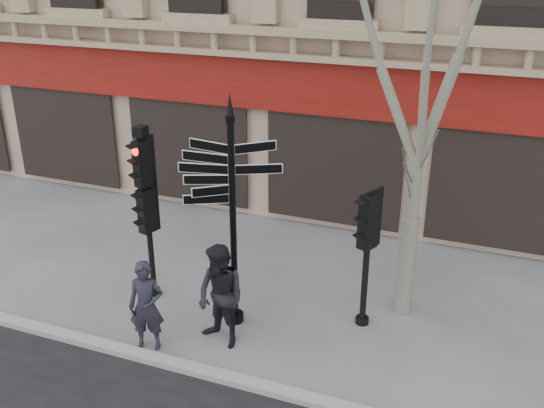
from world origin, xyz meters
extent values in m
plane|color=#5A595E|center=(0.00, 0.00, 0.00)|extent=(80.00, 80.00, 0.00)
cube|color=gray|center=(0.00, -1.40, 0.06)|extent=(80.00, 0.25, 0.12)
cube|color=#5E1309|center=(0.00, 4.88, 3.60)|extent=(28.00, 0.25, 1.30)
cube|color=#897459|center=(0.00, 4.65, 4.57)|extent=(28.00, 0.35, 0.74)
cylinder|color=black|center=(-0.58, 0.26, 1.97)|extent=(0.12, 0.12, 3.94)
cylinder|color=black|center=(-0.58, 0.26, 0.09)|extent=(0.31, 0.31, 0.18)
cone|color=black|center=(-0.58, 0.26, 4.25)|extent=(0.13, 0.13, 0.39)
cylinder|color=black|center=(-2.55, 0.53, 1.65)|extent=(0.11, 0.11, 3.30)
cylinder|color=black|center=(-2.55, 0.53, 0.07)|extent=(0.25, 0.25, 0.13)
cube|color=black|center=(-2.55, 0.53, 1.91)|extent=(0.46, 0.38, 0.90)
cube|color=black|center=(-2.55, 0.53, 2.88)|extent=(0.46, 0.38, 0.90)
sphere|color=#FF0C05|center=(-2.55, 0.53, 3.12)|extent=(0.19, 0.19, 0.19)
cube|color=black|center=(-2.55, 0.53, 3.50)|extent=(0.27, 0.31, 0.19)
cylinder|color=black|center=(1.71, 1.05, 1.33)|extent=(0.13, 0.13, 2.67)
cylinder|color=black|center=(1.71, 1.05, 0.07)|extent=(0.28, 0.28, 0.15)
cube|color=black|center=(1.71, 1.05, 2.16)|extent=(0.54, 0.48, 1.01)
cylinder|color=gray|center=(2.35, 1.73, 1.01)|extent=(0.33, 0.33, 2.03)
cylinder|color=gray|center=(2.35, 1.73, 2.58)|extent=(0.26, 0.26, 1.29)
imported|color=black|center=(-1.69, -1.05, 0.85)|extent=(0.72, 0.59, 1.71)
imported|color=black|center=(-0.52, -0.47, 0.97)|extent=(1.14, 1.01, 1.94)
camera|label=1|loc=(3.61, -8.67, 6.68)|focal=40.00mm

